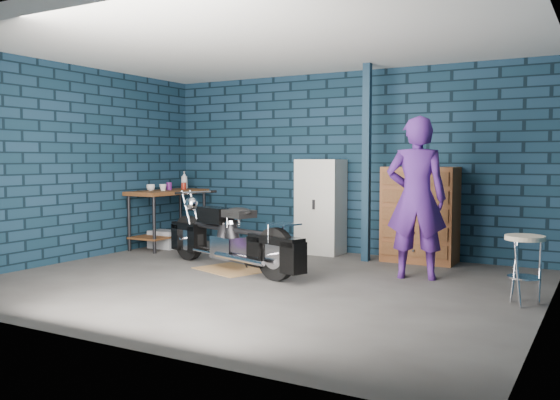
# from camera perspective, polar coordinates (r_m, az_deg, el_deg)

# --- Properties ---
(ground) EXTENTS (6.00, 6.00, 0.00)m
(ground) POSITION_cam_1_polar(r_m,az_deg,el_deg) (6.83, -2.12, -7.93)
(ground) COLOR #4F4D4A
(ground) RESTS_ON ground
(room_walls) EXTENTS (6.02, 5.01, 2.71)m
(room_walls) POSITION_cam_1_polar(r_m,az_deg,el_deg) (7.18, 0.17, 7.92)
(room_walls) COLOR #102635
(room_walls) RESTS_ON ground
(support_post) EXTENTS (0.10, 0.10, 2.70)m
(support_post) POSITION_cam_1_polar(r_m,az_deg,el_deg) (8.20, 8.33, 3.52)
(support_post) COLOR #13293C
(support_post) RESTS_ON ground
(workbench) EXTENTS (0.60, 1.40, 0.91)m
(workbench) POSITION_cam_1_polar(r_m,az_deg,el_deg) (9.63, -10.70, -1.77)
(workbench) COLOR brown
(workbench) RESTS_ON ground
(drip_mat) EXTENTS (1.02, 0.89, 0.01)m
(drip_mat) POSITION_cam_1_polar(r_m,az_deg,el_deg) (7.61, -4.75, -6.68)
(drip_mat) COLOR olive
(drip_mat) RESTS_ON ground
(motorcycle) EXTENTS (2.28, 1.31, 0.97)m
(motorcycle) POSITION_cam_1_polar(r_m,az_deg,el_deg) (7.53, -4.78, -3.07)
(motorcycle) COLOR black
(motorcycle) RESTS_ON ground
(person) EXTENTS (0.78, 0.61, 1.90)m
(person) POSITION_cam_1_polar(r_m,az_deg,el_deg) (7.11, 12.99, 0.18)
(person) COLOR #471E73
(person) RESTS_ON ground
(storage_bin) EXTENTS (0.45, 0.32, 0.28)m
(storage_bin) POSITION_cam_1_polar(r_m,az_deg,el_deg) (9.56, -11.05, -3.72)
(storage_bin) COLOR #9A9CA2
(storage_bin) RESTS_ON ground
(locker) EXTENTS (0.65, 0.47, 1.40)m
(locker) POSITION_cam_1_polar(r_m,az_deg,el_deg) (8.81, 3.91, -0.64)
(locker) COLOR silver
(locker) RESTS_ON ground
(tool_chest) EXTENTS (0.98, 0.54, 1.30)m
(tool_chest) POSITION_cam_1_polar(r_m,az_deg,el_deg) (8.29, 13.31, -1.38)
(tool_chest) COLOR brown
(tool_chest) RESTS_ON ground
(shop_stool) EXTENTS (0.45, 0.45, 0.68)m
(shop_stool) POSITION_cam_1_polar(r_m,az_deg,el_deg) (6.20, 22.43, -6.28)
(shop_stool) COLOR #C5B495
(shop_stool) RESTS_ON ground
(cup_a) EXTENTS (0.16, 0.16, 0.10)m
(cup_a) POSITION_cam_1_polar(r_m,az_deg,el_deg) (9.46, -12.34, 1.18)
(cup_a) COLOR #C5B495
(cup_a) RESTS_ON workbench
(cup_b) EXTENTS (0.11, 0.11, 0.10)m
(cup_b) POSITION_cam_1_polar(r_m,az_deg,el_deg) (9.44, -11.20, 1.19)
(cup_b) COLOR #C5B495
(cup_b) RESTS_ON workbench
(mug_purple) EXTENTS (0.11, 0.11, 0.12)m
(mug_purple) POSITION_cam_1_polar(r_m,az_deg,el_deg) (9.68, -10.64, 1.32)
(mug_purple) COLOR #611B6F
(mug_purple) RESTS_ON workbench
(mug_red) EXTENTS (0.09, 0.09, 0.11)m
(mug_red) POSITION_cam_1_polar(r_m,az_deg,el_deg) (9.79, -9.25, 1.33)
(mug_red) COLOR #A12415
(mug_red) RESTS_ON workbench
(bottle) EXTENTS (0.15, 0.15, 0.29)m
(bottle) POSITION_cam_1_polar(r_m,az_deg,el_deg) (9.93, -9.19, 1.90)
(bottle) COLOR #9A9CA2
(bottle) RESTS_ON workbench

